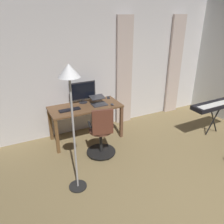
# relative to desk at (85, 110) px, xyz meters

# --- Properties ---
(back_room_partition) EXTENTS (5.74, 0.10, 2.84)m
(back_room_partition) POSITION_rel_desk_xyz_m (-0.64, -0.48, 0.77)
(back_room_partition) COLOR silver
(back_room_partition) RESTS_ON ground
(curtain_left_panel) EXTENTS (0.38, 0.06, 2.48)m
(curtain_left_panel) POSITION_rel_desk_xyz_m (-2.60, -0.37, 0.58)
(curtain_left_panel) COLOR #C2AEA4
(curtain_left_panel) RESTS_ON ground
(curtain_right_panel) EXTENTS (0.39, 0.06, 2.48)m
(curtain_right_panel) POSITION_rel_desk_xyz_m (-1.11, -0.37, 0.58)
(curtain_right_panel) COLOR #C2AEA4
(curtain_right_panel) RESTS_ON ground
(desk) EXTENTS (1.47, 0.65, 0.75)m
(desk) POSITION_rel_desk_xyz_m (0.00, 0.00, 0.00)
(desk) COLOR brown
(desk) RESTS_ON ground
(office_chair) EXTENTS (0.56, 0.56, 1.01)m
(office_chair) POSITION_rel_desk_xyz_m (-0.03, 0.74, -0.19)
(office_chair) COLOR black
(office_chair) RESTS_ON ground
(computer_monitor) EXTENTS (0.57, 0.18, 0.45)m
(computer_monitor) POSITION_rel_desk_xyz_m (-0.03, -0.21, 0.35)
(computer_monitor) COLOR #232328
(computer_monitor) RESTS_ON desk
(computer_keyboard) EXTENTS (0.42, 0.12, 0.02)m
(computer_keyboard) POSITION_rel_desk_xyz_m (0.35, 0.07, 0.11)
(computer_keyboard) COLOR black
(computer_keyboard) RESTS_ON desk
(laptop) EXTENTS (0.31, 0.35, 0.15)m
(laptop) POSITION_rel_desk_xyz_m (-0.29, 0.03, 0.15)
(laptop) COLOR #333338
(laptop) RESTS_ON desk
(computer_mouse) EXTENTS (0.06, 0.10, 0.04)m
(computer_mouse) POSITION_rel_desk_xyz_m (-0.52, 0.21, 0.12)
(computer_mouse) COLOR #333338
(computer_mouse) RESTS_ON desk
(cell_phone_face_up) EXTENTS (0.12, 0.16, 0.01)m
(cell_phone_face_up) POSITION_rel_desk_xyz_m (-0.64, -0.23, 0.10)
(cell_phone_face_up) COLOR black
(cell_phone_face_up) RESTS_ON desk
(piano_keyboard) EXTENTS (1.24, 0.35, 0.75)m
(piano_keyboard) POSITION_rel_desk_xyz_m (-2.61, 1.07, 0.03)
(piano_keyboard) COLOR black
(piano_keyboard) RESTS_ON ground
(floor_lamp) EXTENTS (0.29, 0.29, 1.95)m
(floor_lamp) POSITION_rel_desk_xyz_m (0.67, 1.36, 0.93)
(floor_lamp) COLOR black
(floor_lamp) RESTS_ON ground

